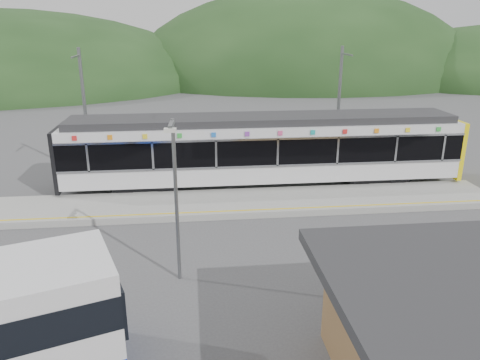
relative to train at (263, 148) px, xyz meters
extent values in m
plane|color=#4C4C4F|center=(-2.30, -6.00, -2.06)|extent=(120.00, 120.00, 0.00)
ellipsoid|color=#1E3D19|center=(13.70, 48.00, -2.06)|extent=(52.00, 39.00, 26.00)
cube|color=#9E9E99|center=(-2.30, -2.70, -1.91)|extent=(26.00, 3.20, 0.30)
cube|color=yellow|center=(-2.30, -4.00, -1.76)|extent=(26.00, 0.10, 0.01)
cube|color=black|center=(-6.02, 0.00, -1.76)|extent=(3.20, 2.20, 0.56)
cube|color=black|center=(5.98, 0.00, -1.76)|extent=(3.20, 2.20, 0.56)
cube|color=silver|center=(-0.02, 0.00, -1.02)|extent=(20.00, 2.90, 0.92)
cube|color=black|center=(-0.02, 0.00, 0.16)|extent=(20.00, 2.96, 1.45)
cube|color=silver|center=(-0.02, -1.50, -0.51)|extent=(20.00, 0.05, 0.10)
cube|color=silver|center=(-0.02, -1.50, 0.84)|extent=(20.00, 0.05, 0.10)
cube|color=silver|center=(-0.02, 0.00, 1.11)|extent=(20.00, 2.90, 0.45)
cube|color=#2D2D30|center=(-0.02, 0.00, 1.52)|extent=(19.40, 2.50, 0.36)
cube|color=yellow|center=(10.10, 0.00, -0.16)|extent=(0.24, 2.92, 3.00)
cube|color=black|center=(-10.12, 0.00, -0.16)|extent=(0.20, 2.92, 3.00)
cube|color=silver|center=(-8.52, -1.50, 0.16)|extent=(0.10, 0.05, 1.35)
cube|color=silver|center=(-5.52, -1.50, 0.16)|extent=(0.10, 0.05, 1.35)
cube|color=silver|center=(-2.52, -1.50, 0.16)|extent=(0.10, 0.05, 1.35)
cube|color=silver|center=(0.48, -1.50, 0.16)|extent=(0.10, 0.05, 1.35)
cube|color=silver|center=(3.48, -1.50, 0.16)|extent=(0.10, 0.05, 1.35)
cube|color=silver|center=(6.48, -1.50, 0.16)|extent=(0.10, 0.05, 1.35)
cube|color=silver|center=(8.98, -1.50, 0.16)|extent=(0.10, 0.05, 1.35)
cube|color=red|center=(-9.02, -1.49, 1.12)|extent=(0.22, 0.04, 0.22)
cube|color=orange|center=(-7.42, -1.49, 1.12)|extent=(0.22, 0.04, 0.22)
cube|color=yellow|center=(-5.82, -1.49, 1.12)|extent=(0.22, 0.04, 0.22)
cube|color=green|center=(-4.22, -1.49, 1.12)|extent=(0.22, 0.04, 0.22)
cube|color=blue|center=(-2.62, -1.49, 1.12)|extent=(0.22, 0.04, 0.22)
cube|color=purple|center=(-1.02, -1.49, 1.12)|extent=(0.22, 0.04, 0.22)
cube|color=#E54C8C|center=(0.58, -1.49, 1.12)|extent=(0.22, 0.04, 0.22)
cube|color=#19A5A5|center=(2.18, -1.49, 1.12)|extent=(0.22, 0.04, 0.22)
cube|color=red|center=(3.78, -1.49, 1.12)|extent=(0.22, 0.04, 0.22)
cube|color=orange|center=(5.38, -1.49, 1.12)|extent=(0.22, 0.04, 0.22)
cube|color=yellow|center=(6.98, -1.49, 1.12)|extent=(0.22, 0.04, 0.22)
cube|color=green|center=(8.58, -1.49, 1.12)|extent=(0.22, 0.04, 0.22)
cylinder|color=slate|center=(-9.30, 2.60, 1.44)|extent=(0.18, 0.18, 7.00)
cube|color=slate|center=(-9.30, 1.80, 4.54)|extent=(0.08, 1.80, 0.08)
cylinder|color=slate|center=(4.70, 2.60, 1.44)|extent=(0.18, 0.18, 7.00)
cube|color=slate|center=(4.70, 1.80, 4.54)|extent=(0.08, 1.80, 0.08)
cylinder|color=slate|center=(-4.23, -9.00, 0.67)|extent=(0.12, 0.12, 5.48)
cube|color=slate|center=(-4.23, -9.41, 3.32)|extent=(0.17, 0.92, 0.12)
cube|color=silver|center=(-4.23, -9.82, 3.25)|extent=(0.36, 0.20, 0.12)
camera|label=1|loc=(-3.69, -23.09, 6.21)|focal=35.00mm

